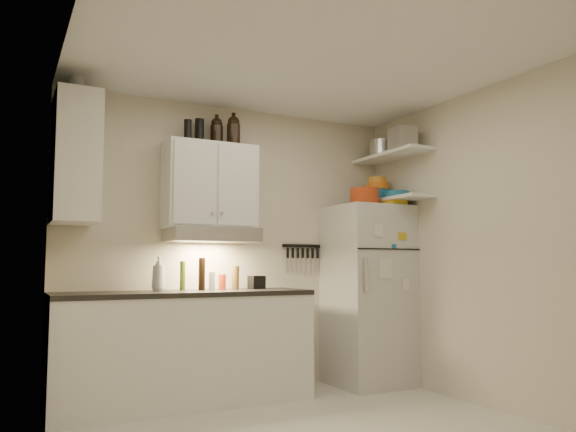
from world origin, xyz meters
name	(u,v)px	position (x,y,z in m)	size (l,w,h in m)	color
ceiling	(314,55)	(0.00, 0.00, 2.61)	(3.20, 3.00, 0.02)	white
back_wall	(234,247)	(0.00, 1.51, 1.30)	(3.20, 0.02, 2.60)	beige
left_wall	(63,235)	(-1.61, 0.00, 1.30)	(0.02, 3.00, 2.60)	beige
right_wall	(487,245)	(1.61, 0.00, 1.30)	(0.02, 3.00, 2.60)	beige
base_cabinet	(184,350)	(-0.55, 1.20, 0.44)	(2.10, 0.60, 0.88)	white
countertop	(185,293)	(-0.55, 1.20, 0.90)	(2.10, 0.62, 0.04)	black
upper_cabinet	(210,186)	(-0.30, 1.33, 1.83)	(0.80, 0.33, 0.75)	white
side_cabinet	(75,159)	(-1.44, 1.20, 1.95)	(0.33, 0.55, 1.00)	white
range_hood	(212,235)	(-0.30, 1.27, 1.39)	(0.76, 0.46, 0.12)	silver
fridge	(368,295)	(1.25, 1.16, 0.85)	(0.70, 0.68, 1.70)	silver
shelf_hi	(391,156)	(1.45, 1.02, 2.20)	(0.30, 0.95, 0.03)	white
shelf_lo	(392,200)	(1.45, 1.02, 1.76)	(0.30, 0.95, 0.03)	white
knife_strip	(302,246)	(0.70, 1.49, 1.32)	(0.42, 0.02, 0.03)	black
dutch_oven	(364,197)	(1.15, 1.06, 1.78)	(0.28, 0.28, 0.16)	#AD3714
book_stack	(392,202)	(1.40, 0.96, 1.74)	(0.18, 0.23, 0.08)	gold
spice_jar	(370,202)	(1.29, 1.17, 1.75)	(0.06, 0.06, 0.10)	silver
stock_pot	(382,150)	(1.52, 1.28, 2.31)	(0.27, 0.27, 0.19)	silver
tin_a	(402,142)	(1.51, 0.93, 2.32)	(0.21, 0.19, 0.21)	#AAAAAD
tin_b	(403,138)	(1.38, 0.76, 2.31)	(0.20, 0.20, 0.20)	#AAAAAD
bowl_teal	(376,196)	(1.44, 1.27, 1.83)	(0.28, 0.28, 0.11)	#1B6496
bowl_orange	(377,186)	(1.43, 1.23, 1.92)	(0.23, 0.23, 0.07)	orange
bowl_yellow	(377,180)	(1.43, 1.23, 1.98)	(0.18, 0.18, 0.06)	orange
plates	(396,195)	(1.44, 0.95, 1.81)	(0.25, 0.25, 0.06)	#1B6496
growler_a	(217,132)	(-0.22, 1.39, 2.33)	(0.11, 0.11, 0.27)	black
growler_b	(233,131)	(-0.09, 1.32, 2.34)	(0.12, 0.12, 0.28)	black
thermos_a	(199,132)	(-0.38, 1.41, 2.32)	(0.08, 0.08, 0.24)	black
thermos_b	(188,131)	(-0.51, 1.32, 2.30)	(0.07, 0.07, 0.19)	black
side_jar	(77,87)	(-1.44, 1.25, 2.53)	(0.12, 0.12, 0.16)	silver
soap_bottle	(159,271)	(-0.75, 1.31, 1.08)	(0.12, 0.13, 0.32)	white
pepper_mill	(235,278)	(-0.07, 1.29, 1.02)	(0.06, 0.06, 0.20)	brown
oil_bottle	(183,276)	(-0.54, 1.33, 1.04)	(0.05, 0.05, 0.25)	#475B16
vinegar_bottle	(202,274)	(-0.39, 1.25, 1.06)	(0.06, 0.06, 0.27)	black
clear_bottle	(212,281)	(-0.31, 1.23, 1.00)	(0.05, 0.05, 0.16)	silver
red_jar	(222,282)	(-0.18, 1.32, 0.99)	(0.07, 0.07, 0.13)	#AD3714
caddy	(257,282)	(0.14, 1.32, 0.98)	(0.14, 0.10, 0.12)	black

